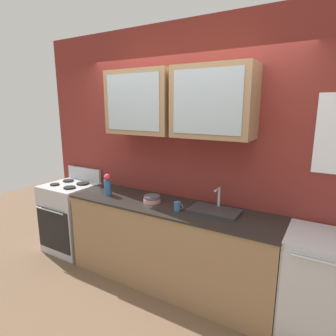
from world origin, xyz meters
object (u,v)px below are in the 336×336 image
Objects in this scene: bowl_stack at (152,199)px; cup_near_sink at (177,206)px; vase at (108,185)px; sink_faucet at (214,210)px; stove_range at (71,216)px; dishwasher at (320,289)px.

cup_near_sink reaches higher than bowl_stack.
sink_faucet is at bearing 4.96° from vase.
stove_range is 2.24× the size of sink_faucet.
sink_faucet is 0.71m from bowl_stack.
dishwasher is at bearing -0.08° from stove_range.
vase is 2.37m from dishwasher.
stove_range is 1.19× the size of dishwasher.
cup_near_sink is 1.42m from dishwasher.
cup_near_sink is at bearing -156.78° from sink_faucet.
sink_faucet reaches higher than dishwasher.
sink_faucet is 1.10m from dishwasher.
vase is (0.75, -0.06, 0.58)m from stove_range.
stove_range is 3.05m from dishwasher.
stove_range is at bearing 176.98° from cup_near_sink.
cup_near_sink is at bearing -176.28° from dishwasher.
vase is at bearing -178.67° from dishwasher.
stove_range reaches higher than dishwasher.
cup_near_sink reaches higher than dishwasher.
vase is at bearing -175.04° from sink_faucet.
vase reaches higher than dishwasher.
sink_faucet is 1.95× the size of vase.
cup_near_sink is (0.37, -0.08, 0.01)m from bowl_stack.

